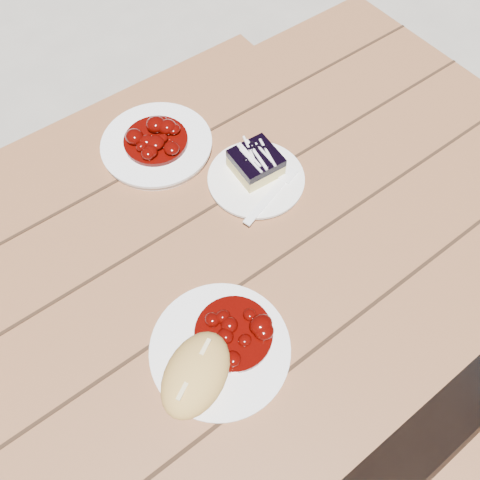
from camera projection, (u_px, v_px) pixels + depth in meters
ground at (153, 419)px, 1.39m from camera, size 60.00×60.00×0.00m
picnic_table at (103, 366)px, 0.89m from camera, size 2.00×1.55×0.75m
main_plate at (220, 350)px, 0.73m from camera, size 0.21×0.21×0.02m
goulash_stew at (234, 330)px, 0.71m from camera, size 0.12×0.12×0.04m
bread_roll at (196, 374)px, 0.67m from camera, size 0.16×0.14×0.07m
dessert_plate at (256, 179)px, 0.90m from camera, size 0.18×0.18×0.01m
blueberry_cake at (256, 163)px, 0.89m from camera, size 0.09×0.09×0.05m
fork_dessert at (266, 201)px, 0.87m from camera, size 0.16×0.07×0.00m
second_plate at (157, 145)px, 0.94m from camera, size 0.22×0.22×0.02m
second_stew at (155, 135)px, 0.91m from camera, size 0.13×0.13×0.04m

